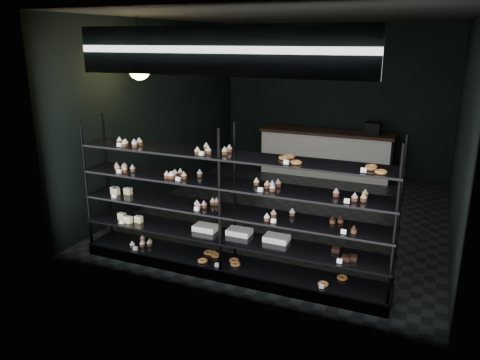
{
  "coord_description": "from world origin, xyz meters",
  "views": [
    {
      "loc": [
        2.16,
        -7.32,
        2.87
      ],
      "look_at": [
        -0.16,
        -1.9,
        1.09
      ],
      "focal_mm": 35.0,
      "sensor_mm": 36.0,
      "label": 1
    }
  ],
  "objects": [
    {
      "name": "room",
      "position": [
        0.0,
        0.0,
        1.6
      ],
      "size": [
        5.01,
        6.01,
        3.2
      ],
      "color": "black",
      "rests_on": "ground"
    },
    {
      "name": "display_shelf",
      "position": [
        -0.11,
        -2.45,
        0.63
      ],
      "size": [
        4.0,
        0.5,
        1.91
      ],
      "color": "black",
      "rests_on": "room"
    },
    {
      "name": "signage",
      "position": [
        0.0,
        -2.93,
        2.75
      ],
      "size": [
        3.3,
        0.05,
        0.5
      ],
      "color": "#0B1138",
      "rests_on": "room"
    },
    {
      "name": "pendant_lamp",
      "position": [
        -1.89,
        -1.55,
        2.45
      ],
      "size": [
        0.31,
        0.31,
        0.88
      ],
      "color": "black",
      "rests_on": "room"
    },
    {
      "name": "service_counter",
      "position": [
        -0.01,
        2.5,
        0.5
      ],
      "size": [
        2.86,
        0.65,
        1.23
      ],
      "color": "silver",
      "rests_on": "room"
    }
  ]
}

